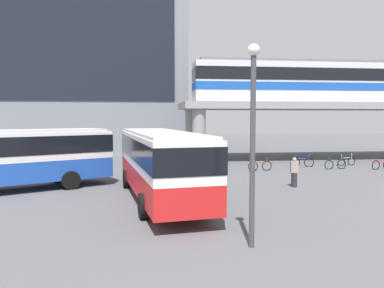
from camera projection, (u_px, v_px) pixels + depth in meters
name	position (u px, v px, depth m)	size (l,w,h in m)	color
ground_plane	(163.00, 175.00, 25.46)	(120.00, 120.00, 0.00)	#515156
station_building	(57.00, 60.00, 43.32)	(29.11, 10.79, 20.68)	slate
elevated_platform	(323.00, 111.00, 35.24)	(26.49, 7.33, 5.17)	gray
train	(311.00, 82.00, 34.90)	(21.80, 2.96, 3.84)	silver
bus_main	(160.00, 158.00, 17.66)	(4.17, 11.30, 3.22)	red
bus_secondary	(3.00, 154.00, 19.55)	(10.94, 7.42, 3.22)	#1E4CB2
bicycle_silver	(346.00, 161.00, 30.47)	(1.75, 0.50, 1.04)	black
bicycle_green	(335.00, 164.00, 28.37)	(1.79, 0.25, 1.04)	black
bicycle_blue	(302.00, 162.00, 29.77)	(1.68, 0.72, 1.04)	black
bicycle_brown	(260.00, 166.00, 27.53)	(1.79, 0.19, 1.04)	black
bicycle_red	(381.00, 164.00, 28.27)	(1.76, 0.43, 1.04)	black
pedestrian_waiting_near_stop	(294.00, 173.00, 21.09)	(0.43, 0.32, 1.66)	#26262D
lamp_post	(253.00, 128.00, 11.11)	(0.36, 0.36, 6.01)	#3F3F44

